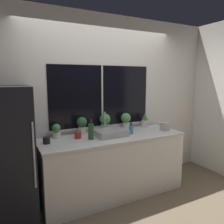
% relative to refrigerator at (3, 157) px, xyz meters
% --- Properties ---
extents(ground_plane, '(14.00, 14.00, 0.00)m').
position_rel_refrigerator_xyz_m(ground_plane, '(1.45, -0.36, -0.82)').
color(ground_plane, brown).
extents(wall_back, '(8.00, 0.09, 2.70)m').
position_rel_refrigerator_xyz_m(wall_back, '(1.45, 0.39, 0.53)').
color(wall_back, silver).
rests_on(wall_back, ground_plane).
extents(wall_right, '(0.06, 7.00, 2.70)m').
position_rel_refrigerator_xyz_m(wall_right, '(3.51, 1.14, 0.53)').
color(wall_right, silver).
rests_on(wall_right, ground_plane).
extents(counter, '(2.13, 0.70, 0.90)m').
position_rel_refrigerator_xyz_m(counter, '(1.45, -0.02, -0.37)').
color(counter, white).
rests_on(counter, ground_plane).
extents(refrigerator, '(0.67, 0.72, 1.64)m').
position_rel_refrigerator_xyz_m(refrigerator, '(0.00, 0.00, 0.00)').
color(refrigerator, black).
rests_on(refrigerator, ground_plane).
extents(sink, '(0.45, 0.39, 0.32)m').
position_rel_refrigerator_xyz_m(sink, '(1.41, -0.01, 0.13)').
color(sink, '#ADADB2').
rests_on(sink, counter).
extents(potted_plant_far_left, '(0.12, 0.12, 0.20)m').
position_rel_refrigerator_xyz_m(potted_plant_far_left, '(0.69, 0.25, 0.18)').
color(potted_plant_far_left, silver).
rests_on(potted_plant_far_left, counter).
extents(potted_plant_left, '(0.15, 0.15, 0.26)m').
position_rel_refrigerator_xyz_m(potted_plant_left, '(1.07, 0.25, 0.23)').
color(potted_plant_left, silver).
rests_on(potted_plant_left, counter).
extents(potted_plant_center, '(0.17, 0.17, 0.29)m').
position_rel_refrigerator_xyz_m(potted_plant_center, '(1.45, 0.25, 0.24)').
color(potted_plant_center, silver).
rests_on(potted_plant_center, counter).
extents(potted_plant_right, '(0.16, 0.16, 0.27)m').
position_rel_refrigerator_xyz_m(potted_plant_right, '(1.82, 0.25, 0.24)').
color(potted_plant_right, silver).
rests_on(potted_plant_right, counter).
extents(potted_plant_far_right, '(0.12, 0.12, 0.24)m').
position_rel_refrigerator_xyz_m(potted_plant_far_right, '(2.20, 0.25, 0.20)').
color(potted_plant_far_right, silver).
rests_on(potted_plant_far_right, counter).
extents(soap_bottle, '(0.07, 0.07, 0.17)m').
position_rel_refrigerator_xyz_m(soap_bottle, '(1.74, -0.05, 0.15)').
color(soap_bottle, teal).
rests_on(soap_bottle, counter).
extents(bottle_tall, '(0.07, 0.07, 0.28)m').
position_rel_refrigerator_xyz_m(bottle_tall, '(1.09, -0.05, 0.20)').
color(bottle_tall, '#235128').
rests_on(bottle_tall, counter).
extents(mug_black, '(0.09, 0.09, 0.08)m').
position_rel_refrigerator_xyz_m(mug_black, '(0.51, 0.03, 0.12)').
color(mug_black, black).
rests_on(mug_black, counter).
extents(mug_red, '(0.09, 0.09, 0.09)m').
position_rel_refrigerator_xyz_m(mug_red, '(0.95, 0.08, 0.13)').
color(mug_red, '#B72D28').
rests_on(mug_red, counter).
extents(kettle, '(0.15, 0.15, 0.14)m').
position_rel_refrigerator_xyz_m(kettle, '(2.34, -0.10, 0.15)').
color(kettle, '#B2B2B7').
rests_on(kettle, counter).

